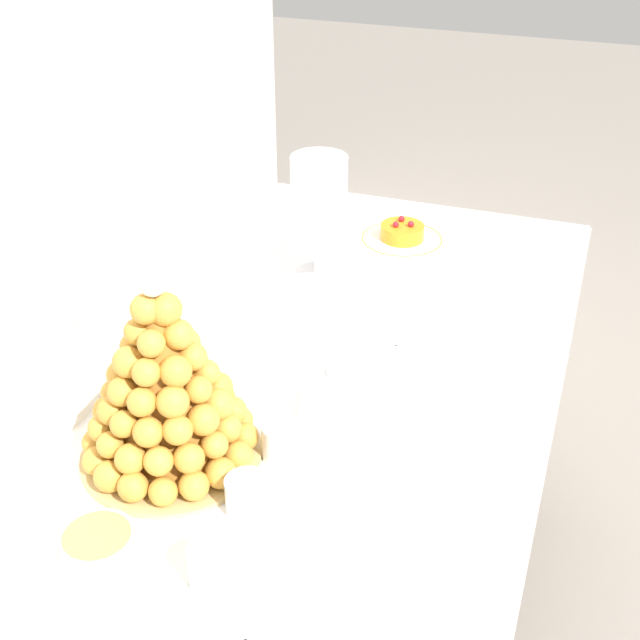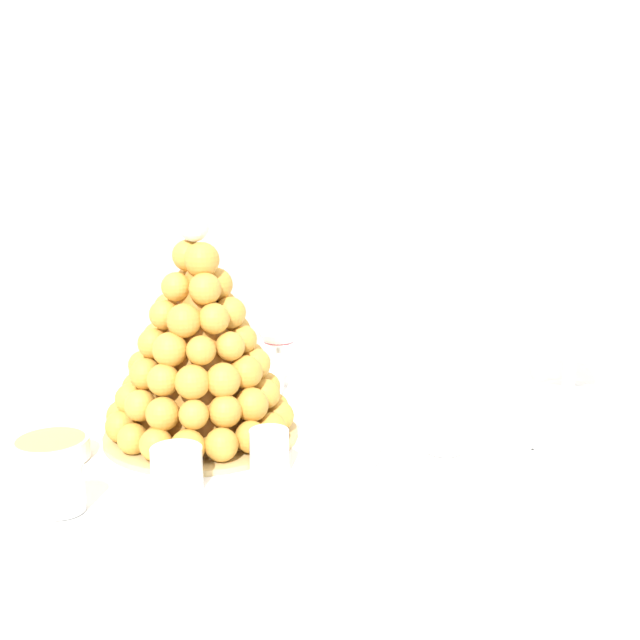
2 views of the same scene
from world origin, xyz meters
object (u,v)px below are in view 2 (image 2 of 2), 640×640
at_px(dessert_cup_left, 62,489).
at_px(dessert_cup_centre, 269,454).
at_px(dessert_cup_right, 444,431).
at_px(macaron_goblet, 574,301).
at_px(wine_glass, 279,331).
at_px(dessert_cup_mid_left, 177,470).
at_px(dessert_cup_mid_right, 361,445).
at_px(serving_tray, 243,442).
at_px(creme_brulee_ramekin, 51,448).
at_px(croquembouche, 199,353).

relative_size(dessert_cup_left, dessert_cup_centre, 0.96).
bearing_deg(dessert_cup_left, dessert_cup_right, -1.21).
relative_size(macaron_goblet, wine_glass, 1.68).
bearing_deg(macaron_goblet, dessert_cup_mid_left, -168.44).
bearing_deg(dessert_cup_left, wine_glass, 38.80).
distance_m(dessert_cup_left, dessert_cup_right, 0.49).
distance_m(dessert_cup_centre, wine_glass, 0.31).
height_order(dessert_cup_mid_right, dessert_cup_right, dessert_cup_right).
distance_m(serving_tray, creme_brulee_ramekin, 0.25).
height_order(serving_tray, dessert_cup_centre, dessert_cup_centre).
distance_m(dessert_cup_left, dessert_cup_centre, 0.25).
height_order(dessert_cup_centre, wine_glass, wine_glass).
xyz_separation_m(dessert_cup_mid_right, macaron_goblet, (0.45, 0.15, 0.13)).
bearing_deg(wine_glass, creme_brulee_ramekin, -160.09).
xyz_separation_m(serving_tray, croquembouche, (-0.05, 0.03, 0.12)).
height_order(dessert_cup_centre, creme_brulee_ramekin, dessert_cup_centre).
xyz_separation_m(dessert_cup_mid_right, creme_brulee_ramekin, (-0.37, 0.16, -0.01)).
distance_m(dessert_cup_left, dessert_cup_mid_left, 0.13).
bearing_deg(dessert_cup_left, dessert_cup_centre, 1.56).
xyz_separation_m(creme_brulee_ramekin, macaron_goblet, (0.82, -0.01, 0.13)).
distance_m(creme_brulee_ramekin, macaron_goblet, 0.83).
xyz_separation_m(dessert_cup_centre, wine_glass, (0.11, 0.28, 0.08)).
distance_m(croquembouche, creme_brulee_ramekin, 0.23).
bearing_deg(croquembouche, creme_brulee_ramekin, 179.60).
bearing_deg(croquembouche, dessert_cup_right, -30.07).
height_order(dessert_cup_left, dessert_cup_mid_right, dessert_cup_left).
xyz_separation_m(dessert_cup_centre, dessert_cup_mid_right, (0.12, -0.01, -0.00)).
distance_m(serving_tray, dessert_cup_mid_left, 0.17).
bearing_deg(dessert_cup_mid_right, dessert_cup_right, -4.38).
bearing_deg(dessert_cup_left, dessert_cup_mid_right, -0.20).
bearing_deg(macaron_goblet, wine_glass, 162.54).
bearing_deg(serving_tray, dessert_cup_mid_right, -46.21).
bearing_deg(croquembouche, wine_glass, 39.40).
xyz_separation_m(serving_tray, creme_brulee_ramekin, (-0.25, 0.03, 0.02)).
bearing_deg(dessert_cup_mid_left, wine_glass, 51.27).
distance_m(dessert_cup_mid_left, wine_glass, 0.37).
bearing_deg(dessert_cup_centre, wine_glass, 68.48).
relative_size(croquembouche, macaron_goblet, 1.22).
xyz_separation_m(dessert_cup_right, wine_glass, (-0.13, 0.30, 0.08)).
xyz_separation_m(croquembouche, dessert_cup_centre, (0.05, -0.15, -0.09)).
distance_m(dessert_cup_mid_left, dessert_cup_centre, 0.12).
xyz_separation_m(dessert_cup_centre, macaron_goblet, (0.57, 0.14, 0.12)).
distance_m(serving_tray, dessert_cup_right, 0.28).
distance_m(croquembouche, dessert_cup_mid_left, 0.19).
xyz_separation_m(dessert_cup_left, macaron_goblet, (0.81, 0.14, 0.12)).
height_order(macaron_goblet, wine_glass, macaron_goblet).
height_order(dessert_cup_mid_left, wine_glass, wine_glass).
bearing_deg(wine_glass, dessert_cup_mid_left, -128.73).
xyz_separation_m(croquembouche, dessert_cup_mid_left, (-0.07, -0.15, -0.10)).
relative_size(dessert_cup_mid_left, dessert_cup_centre, 1.08).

